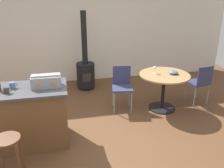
{
  "coord_description": "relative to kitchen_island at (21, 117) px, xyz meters",
  "views": [
    {
      "loc": [
        -0.55,
        -3.29,
        2.32
      ],
      "look_at": [
        0.28,
        0.46,
        0.79
      ],
      "focal_mm": 38.74,
      "sensor_mm": 36.0,
      "label": 1
    }
  ],
  "objects": [
    {
      "name": "folding_chair_near",
      "position": [
        1.83,
        0.86,
        0.05
      ],
      "size": [
        0.46,
        0.46,
        0.87
      ],
      "color": "navy",
      "rests_on": "ground_plane"
    },
    {
      "name": "ground_plane",
      "position": [
        1.21,
        -0.21,
        -0.47
      ],
      "size": [
        8.8,
        8.8,
        0.0
      ],
      "primitive_type": "plane",
      "color": "brown"
    },
    {
      "name": "back_wall",
      "position": [
        1.21,
        2.73,
        0.88
      ],
      "size": [
        8.0,
        0.1,
        2.7
      ],
      "primitive_type": "cube",
      "color": "silver",
      "rests_on": "ground_plane"
    },
    {
      "name": "cup_0",
      "position": [
        -0.07,
        0.06,
        0.51
      ],
      "size": [
        0.12,
        0.08,
        0.09
      ],
      "color": "#4C7099",
      "rests_on": "kitchen_island"
    },
    {
      "name": "dining_table",
      "position": [
        2.63,
        0.65,
        0.1
      ],
      "size": [
        0.99,
        0.99,
        0.75
      ],
      "color": "black",
      "rests_on": "ground_plane"
    },
    {
      "name": "toolbox",
      "position": [
        0.43,
        -0.01,
        0.56
      ],
      "size": [
        0.44,
        0.21,
        0.2
      ],
      "color": "gray",
      "rests_on": "kitchen_island"
    },
    {
      "name": "serving_bowl",
      "position": [
        2.8,
        0.63,
        0.31
      ],
      "size": [
        0.18,
        0.18,
        0.07
      ],
      "primitive_type": "ellipsoid",
      "color": "#4C7099",
      "rests_on": "dining_table"
    },
    {
      "name": "wooden_stool",
      "position": [
        -0.06,
        -0.79,
        -0.02
      ],
      "size": [
        0.33,
        0.33,
        0.62
      ],
      "color": "brown",
      "rests_on": "ground_plane"
    },
    {
      "name": "folding_chair_far",
      "position": [
        3.47,
        0.7,
        0.04
      ],
      "size": [
        0.45,
        0.45,
        0.87
      ],
      "color": "navy",
      "rests_on": "ground_plane"
    },
    {
      "name": "wine_glass",
      "position": [
        2.46,
        0.75,
        0.38
      ],
      "size": [
        0.07,
        0.07,
        0.14
      ],
      "color": "silver",
      "rests_on": "dining_table"
    },
    {
      "name": "kitchen_island",
      "position": [
        0.0,
        0.0,
        0.0
      ],
      "size": [
        1.44,
        0.72,
        0.94
      ],
      "color": "brown",
      "rests_on": "ground_plane"
    },
    {
      "name": "wood_stove",
      "position": [
        1.23,
        2.08,
        -0.01
      ],
      "size": [
        0.44,
        0.45,
        1.86
      ],
      "color": "black",
      "rests_on": "ground_plane"
    },
    {
      "name": "cup_1",
      "position": [
        -0.12,
        -0.13,
        0.51
      ],
      "size": [
        0.11,
        0.07,
        0.09
      ],
      "color": "#383838",
      "rests_on": "kitchen_island"
    }
  ]
}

